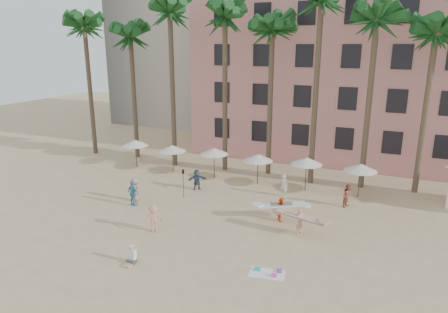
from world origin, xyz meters
The scene contains 10 objects.
ground centered at (0.00, 0.00, 0.00)m, with size 120.00×120.00×0.00m, color #D1B789.
pink_hotel centered at (7.00, 26.00, 8.00)m, with size 35.00×14.00×16.00m, color #D88384.
palm_row centered at (0.51, 15.00, 12.97)m, with size 44.40×5.40×16.30m.
umbrella_row centered at (-3.00, 12.50, 2.33)m, with size 22.50×2.70×2.73m.
beach_towel centered at (3.77, -0.20, 0.03)m, with size 1.94×1.29×0.14m.
carrier_yellow centered at (4.26, 4.81, 0.95)m, with size 3.04×1.06×1.65m.
carrier_white centered at (2.70, 6.26, 0.86)m, with size 3.18×1.83×1.57m.
beachgoers centered at (-3.35, 6.39, 0.88)m, with size 15.51×9.98×1.88m.
paddle centered at (-5.16, 7.33, 1.41)m, with size 0.18×0.04×2.23m.
seated_man centered at (-3.17, -2.10, 0.35)m, with size 0.44×0.77×1.01m.
Camera 1 is at (8.70, -17.50, 11.21)m, focal length 32.00 mm.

